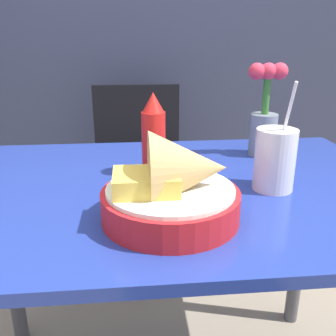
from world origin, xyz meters
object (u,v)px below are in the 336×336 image
food_basket (176,189)px  flower_vase (264,116)px  drink_cup (275,161)px  ketchup_bottle (154,136)px  chair_far_window (138,160)px

food_basket → flower_vase: (0.30, 0.38, 0.05)m
food_basket → drink_cup: (0.24, 0.13, 0.00)m
ketchup_bottle → drink_cup: (0.27, -0.12, -0.03)m
food_basket → flower_vase: 0.49m
food_basket → flower_vase: size_ratio=1.01×
food_basket → ketchup_bottle: ketchup_bottle is taller
chair_far_window → food_basket: size_ratio=3.16×
flower_vase → food_basket: bearing=-128.3°
ketchup_bottle → drink_cup: size_ratio=0.83×
chair_far_window → drink_cup: drink_cup is taller
ketchup_bottle → flower_vase: 0.35m
drink_cup → flower_vase: flower_vase is taller
chair_far_window → ketchup_bottle: 0.82m
chair_far_window → drink_cup: size_ratio=3.38×
chair_far_window → ketchup_bottle: bearing=-87.7°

